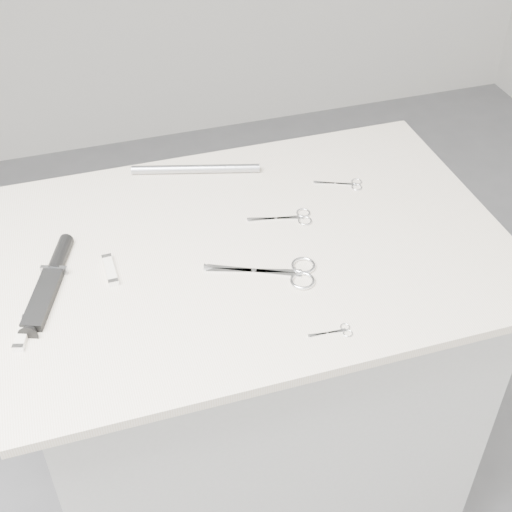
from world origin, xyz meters
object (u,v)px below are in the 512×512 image
object	(u,v)px
sheathed_knife	(51,277)
pocket_knife_a	(110,270)
large_shears	(285,272)
plinth	(254,394)
embroidery_scissors_b	(347,184)
pocket_knife_b	(23,333)
metal_rail	(196,169)
embroidery_scissors_a	(292,218)
tiny_scissors	(336,332)

from	to	relation	value
sheathed_knife	pocket_knife_a	size ratio (longest dim) A/B	2.86
large_shears	sheathed_knife	world-z (taller)	sheathed_knife
plinth	embroidery_scissors_b	xyz separation A→B (m)	(0.25, 0.13, 0.47)
sheathed_knife	pocket_knife_b	size ratio (longest dim) A/B	3.00
plinth	metal_rail	bearing A→B (deg)	100.48
plinth	large_shears	distance (m)	0.48
plinth	metal_rail	size ratio (longest dim) A/B	3.15
embroidery_scissors_a	sheathed_knife	world-z (taller)	sheathed_knife
metal_rail	pocket_knife_b	bearing A→B (deg)	-135.11
sheathed_knife	tiny_scissors	bearing A→B (deg)	-101.23
embroidery_scissors_a	pocket_knife_a	distance (m)	0.39
embroidery_scissors_b	pocket_knife_a	xyz separation A→B (m)	(-0.54, -0.14, 0.00)
embroidery_scissors_a	pocket_knife_b	xyz separation A→B (m)	(-0.55, -0.17, 0.00)
sheathed_knife	pocket_knife_b	bearing A→B (deg)	175.37
large_shears	embroidery_scissors_b	size ratio (longest dim) A/B	1.98
sheathed_knife	metal_rail	distance (m)	0.44
pocket_knife_a	plinth	bearing A→B (deg)	-90.83
pocket_knife_a	tiny_scissors	bearing A→B (deg)	-129.27
embroidery_scissors_b	embroidery_scissors_a	bearing A→B (deg)	-130.26
plinth	embroidery_scissors_b	world-z (taller)	embroidery_scissors_b
pocket_knife_a	pocket_knife_b	bearing A→B (deg)	124.10
plinth	embroidery_scissors_b	bearing A→B (deg)	27.64
pocket_knife_b	embroidery_scissors_b	bearing A→B (deg)	-53.56
large_shears	pocket_knife_a	world-z (taller)	pocket_knife_a
embroidery_scissors_b	sheathed_knife	xyz separation A→B (m)	(-0.65, -0.13, 0.01)
plinth	pocket_knife_a	xyz separation A→B (m)	(-0.28, -0.00, 0.48)
embroidery_scissors_a	sheathed_knife	bearing A→B (deg)	-161.77
pocket_knife_b	metal_rail	xyz separation A→B (m)	(0.40, 0.40, 0.00)
tiny_scissors	metal_rail	bearing A→B (deg)	106.53
sheathed_knife	plinth	bearing A→B (deg)	-70.51
large_shears	embroidery_scissors_a	size ratio (longest dim) A/B	1.56
plinth	sheathed_knife	size ratio (longest dim) A/B	3.72
pocket_knife_a	metal_rail	size ratio (longest dim) A/B	0.30
tiny_scissors	pocket_knife_a	distance (m)	0.44
plinth	tiny_scissors	xyz separation A→B (m)	(0.06, -0.27, 0.47)
pocket_knife_b	embroidery_scissors_a	bearing A→B (deg)	-55.79
embroidery_scissors_b	pocket_knife_b	xyz separation A→B (m)	(-0.70, -0.25, 0.00)
embroidery_scissors_b	metal_rail	bearing A→B (deg)	177.22
embroidery_scissors_a	tiny_scissors	size ratio (longest dim) A/B	1.72
sheathed_knife	pocket_knife_a	bearing A→B (deg)	-73.80
embroidery_scissors_a	sheathed_knife	xyz separation A→B (m)	(-0.49, -0.05, 0.01)
plinth	pocket_knife_b	distance (m)	0.67
embroidery_scissors_b	large_shears	bearing A→B (deg)	-110.91
tiny_scissors	metal_rail	world-z (taller)	metal_rail
embroidery_scissors_b	metal_rail	distance (m)	0.34
large_shears	tiny_scissors	world-z (taller)	large_shears
sheathed_knife	pocket_knife_b	distance (m)	0.14
pocket_knife_b	tiny_scissors	bearing A→B (deg)	-89.96
large_shears	pocket_knife_a	distance (m)	0.33
large_shears	metal_rail	xyz separation A→B (m)	(-0.08, 0.38, 0.01)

